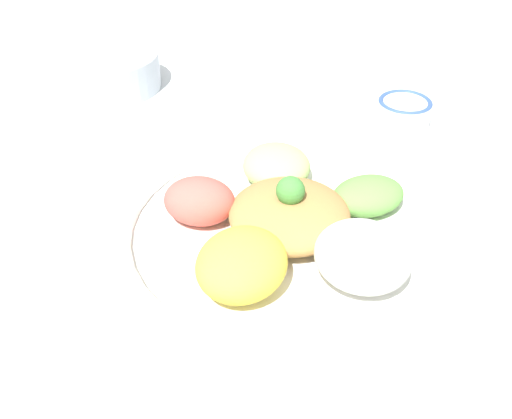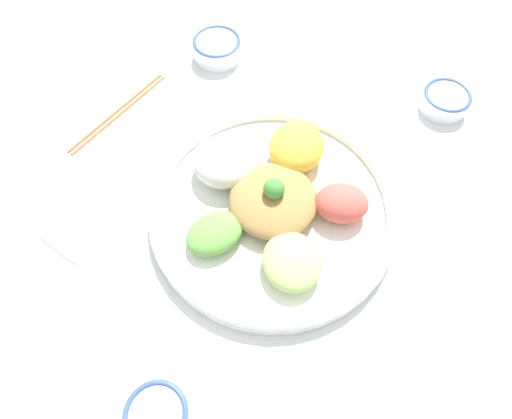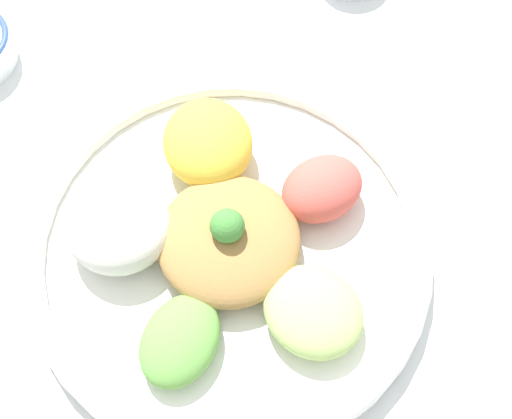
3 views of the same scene
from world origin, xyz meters
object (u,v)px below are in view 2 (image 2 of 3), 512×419
at_px(rice_bowl_blue, 218,47).
at_px(sauce_bowl_dark, 159,415).
at_px(sauce_bowl_red, 446,100).
at_px(serving_spoon_main, 76,260).
at_px(salad_platter, 273,203).
at_px(chopsticks_pair_near, 119,112).

distance_m(rice_bowl_blue, sauce_bowl_dark, 0.69).
bearing_deg(sauce_bowl_red, sauce_bowl_dark, -38.18).
bearing_deg(serving_spoon_main, rice_bowl_blue, -79.55).
height_order(salad_platter, serving_spoon_main, salad_platter).
height_order(sauce_bowl_red, sauce_bowl_dark, sauce_bowl_dark).
bearing_deg(chopsticks_pair_near, sauce_bowl_dark, -128.08).
relative_size(sauce_bowl_dark, chopsticks_pair_near, 0.39).
xyz_separation_m(salad_platter, serving_spoon_main, (0.11, -0.30, -0.02)).
distance_m(salad_platter, sauce_bowl_dark, 0.35).
distance_m(sauce_bowl_red, rice_bowl_blue, 0.46).
distance_m(salad_platter, sauce_bowl_red, 0.40).
relative_size(rice_bowl_blue, serving_spoon_main, 0.82).
xyz_separation_m(salad_platter, sauce_bowl_red, (-0.25, 0.32, -0.01)).
distance_m(sauce_bowl_red, chopsticks_pair_near, 0.63).
distance_m(sauce_bowl_dark, chopsticks_pair_near, 0.55).
xyz_separation_m(rice_bowl_blue, chopsticks_pair_near, (0.17, -0.17, -0.02)).
bearing_deg(rice_bowl_blue, chopsticks_pair_near, -46.10).
bearing_deg(sauce_bowl_red, chopsticks_pair_near, -85.10).
height_order(salad_platter, chopsticks_pair_near, salad_platter).
relative_size(rice_bowl_blue, sauce_bowl_dark, 1.19).
xyz_separation_m(sauce_bowl_dark, chopsticks_pair_near, (-0.52, -0.17, -0.02)).
relative_size(sauce_bowl_red, sauce_bowl_dark, 1.08).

